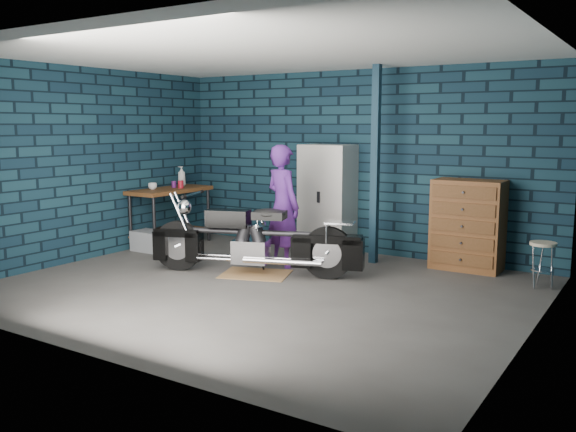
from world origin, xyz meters
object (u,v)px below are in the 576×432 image
at_px(workbench, 171,217).
at_px(locker, 327,199).
at_px(tool_chest, 467,225).
at_px(person, 283,206).
at_px(storage_bin, 150,241).
at_px(motorcycle, 255,235).
at_px(shop_stool, 542,265).

height_order(workbench, locker, locker).
distance_m(locker, tool_chest, 2.11).
xyz_separation_m(person, storage_bin, (-2.24, -0.27, -0.67)).
relative_size(motorcycle, tool_chest, 1.97).
bearing_deg(person, tool_chest, -130.50).
height_order(storage_bin, shop_stool, shop_stool).
height_order(motorcycle, person, person).
xyz_separation_m(workbench, person, (2.26, -0.23, 0.37)).
bearing_deg(locker, storage_bin, -149.35).
distance_m(person, storage_bin, 2.36).
bearing_deg(workbench, storage_bin, -87.71).
bearing_deg(workbench, motorcycle, -20.67).
bearing_deg(person, shop_stool, -146.05).
height_order(workbench, tool_chest, tool_chest).
relative_size(locker, tool_chest, 1.35).
height_order(motorcycle, shop_stool, motorcycle).
bearing_deg(shop_stool, locker, 171.57).
distance_m(person, shop_stool, 3.31).
relative_size(workbench, storage_bin, 2.85).
distance_m(motorcycle, locker, 1.75).
distance_m(workbench, motorcycle, 2.40).
bearing_deg(motorcycle, storage_bin, 152.17).
xyz_separation_m(motorcycle, locker, (0.10, 1.72, 0.29)).
height_order(locker, tool_chest, locker).
distance_m(motorcycle, tool_chest, 2.79).
xyz_separation_m(storage_bin, locker, (2.32, 1.37, 0.65)).
relative_size(workbench, person, 0.85).
height_order(storage_bin, locker, locker).
bearing_deg(motorcycle, shop_stool, 2.35).
distance_m(workbench, shop_stool, 5.48).
bearing_deg(locker, workbench, -159.51).
height_order(motorcycle, tool_chest, tool_chest).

